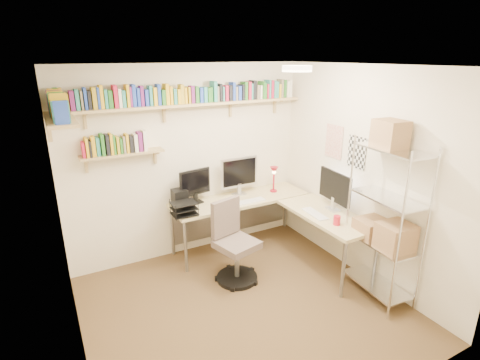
% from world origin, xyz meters
% --- Properties ---
extents(ground, '(3.20, 3.20, 0.00)m').
position_xyz_m(ground, '(0.00, 0.00, 0.00)').
color(ground, '#4A371F').
rests_on(ground, ground).
extents(room_shell, '(3.24, 3.04, 2.52)m').
position_xyz_m(room_shell, '(0.00, 0.00, 1.55)').
color(room_shell, beige).
rests_on(room_shell, ground).
extents(wall_shelves, '(3.12, 1.09, 0.80)m').
position_xyz_m(wall_shelves, '(-0.41, 1.30, 2.02)').
color(wall_shelves, tan).
rests_on(wall_shelves, ground).
extents(corner_desk, '(2.01, 1.92, 1.28)m').
position_xyz_m(corner_desk, '(0.67, 0.97, 0.73)').
color(corner_desk, beige).
rests_on(corner_desk, ground).
extents(office_chair, '(0.53, 0.54, 0.99)m').
position_xyz_m(office_chair, '(0.17, 0.57, 0.41)').
color(office_chair, black).
rests_on(office_chair, ground).
extents(wire_rack, '(0.44, 0.80, 1.98)m').
position_xyz_m(wire_rack, '(1.42, -0.50, 1.06)').
color(wire_rack, silver).
rests_on(wire_rack, ground).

